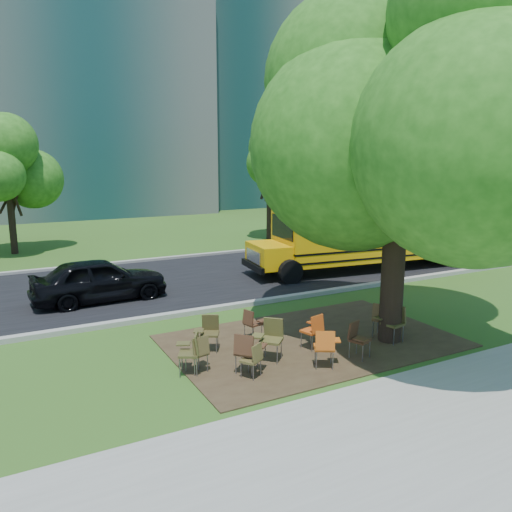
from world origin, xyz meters
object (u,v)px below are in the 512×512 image
chair_4 (326,345)px  chair_7 (383,317)px  main_tree (402,101)px  chair_6 (393,320)px  chair_11 (314,328)px  chair_3 (271,335)px  chair_9 (209,329)px  chair_0 (199,350)px  black_car (100,280)px  chair_8 (192,349)px  school_bus (390,230)px  chair_2 (253,357)px  chair_1 (247,349)px  chair_5 (358,336)px  chair_10 (252,321)px

chair_4 → chair_7: size_ratio=0.98×
chair_7 → main_tree: bearing=-25.9°
chair_6 → chair_11: size_ratio=1.08×
chair_3 → chair_9: 1.55m
chair_6 → chair_0: bearing=73.4°
chair_7 → chair_11: size_ratio=1.05×
chair_3 → black_car: size_ratio=0.23×
chair_7 → chair_9: 4.43m
main_tree → chair_3: 6.15m
chair_0 → chair_11: (2.93, -0.02, 0.02)m
chair_4 → chair_8: (-2.66, 1.12, 0.00)m
school_bus → chair_7: school_bus is taller
chair_6 → chair_7: (-0.03, 0.32, -0.01)m
chair_2 → black_car: size_ratio=0.18×
chair_3 → black_car: (-2.46, 6.71, 0.11)m
chair_0 → chair_2: chair_0 is taller
school_bus → chair_0: size_ratio=13.37×
chair_0 → black_car: size_ratio=0.20×
main_tree → school_bus: 9.89m
school_bus → chair_1: school_bus is taller
chair_8 → chair_11: size_ratio=1.03×
chair_8 → main_tree: bearing=-68.1°
school_bus → chair_5: size_ratio=13.17×
chair_2 → chair_9: chair_9 is taller
chair_9 → chair_10: bearing=-142.5°
chair_1 → chair_7: chair_7 is taller
chair_1 → chair_2: (0.03, -0.22, -0.09)m
black_car → chair_10: bearing=-155.9°
main_tree → black_car: 10.40m
chair_0 → chair_6: chair_6 is taller
chair_1 → chair_8: (-1.02, 0.58, -0.01)m
chair_6 → black_car: bearing=28.3°
chair_1 → chair_7: size_ratio=1.00×
chair_1 → chair_5: 2.65m
chair_0 → chair_3: chair_3 is taller
chair_6 → chair_9: (-4.28, 1.59, -0.05)m
chair_1 → chair_7: (4.04, 0.33, 0.00)m
chair_8 → chair_10: bearing=-32.3°
chair_1 → chair_7: 4.06m
school_bus → chair_3: bearing=-139.3°
chair_9 → chair_6: bearing=-171.6°
chair_0 → black_car: 6.64m
chair_2 → chair_6: size_ratio=0.81×
school_bus → chair_8: size_ratio=12.50×
chair_9 → chair_4: bearing=159.5°
chair_2 → chair_8: bearing=111.5°
chair_6 → chair_2: bearing=82.8°
chair_5 → chair_10: size_ratio=1.10×
chair_5 → chair_9: (-2.82, 2.00, 0.01)m
chair_2 → chair_5: bearing=-35.3°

